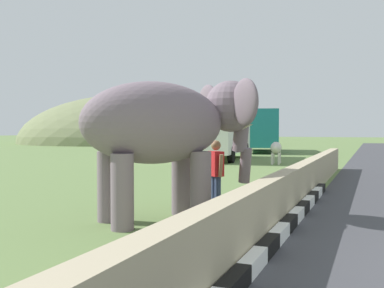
# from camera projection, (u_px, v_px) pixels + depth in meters

# --- Properties ---
(striped_curb) EXTENTS (16.20, 0.20, 0.24)m
(striped_curb) POSITION_uv_depth(u_px,v_px,m) (261.00, 255.00, 6.42)
(striped_curb) COLOR white
(striped_curb) RESTS_ON ground_plane
(barrier_parapet) EXTENTS (28.00, 0.36, 1.00)m
(barrier_parapet) POSITION_uv_depth(u_px,v_px,m) (274.00, 202.00, 8.69)
(barrier_parapet) COLOR tan
(barrier_parapet) RESTS_ON ground_plane
(elephant) EXTENTS (3.91, 3.74, 3.01)m
(elephant) POSITION_uv_depth(u_px,v_px,m) (170.00, 126.00, 9.43)
(elephant) COLOR slate
(elephant) RESTS_ON ground_plane
(person_handler) EXTENTS (0.53, 0.52, 1.66)m
(person_handler) POSITION_uv_depth(u_px,v_px,m) (216.00, 171.00, 10.53)
(person_handler) COLOR navy
(person_handler) RESTS_ON ground_plane
(bus_white) EXTENTS (8.42, 3.42, 3.50)m
(bus_white) POSITION_uv_depth(u_px,v_px,m) (221.00, 127.00, 28.32)
(bus_white) COLOR silver
(bus_white) RESTS_ON ground_plane
(bus_teal) EXTENTS (9.49, 4.68, 3.50)m
(bus_teal) POSITION_uv_depth(u_px,v_px,m) (261.00, 127.00, 38.51)
(bus_teal) COLOR teal
(bus_teal) RESTS_ON ground_plane
(cow_near) EXTENTS (1.92, 0.78, 1.23)m
(cow_near) POSITION_uv_depth(u_px,v_px,m) (276.00, 148.00, 24.85)
(cow_near) COLOR beige
(cow_near) RESTS_ON ground_plane
(hill_east) EXTENTS (40.76, 32.61, 14.54)m
(hill_east) POSITION_uv_depth(u_px,v_px,m) (142.00, 142.00, 69.74)
(hill_east) COLOR #747D54
(hill_east) RESTS_ON ground_plane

